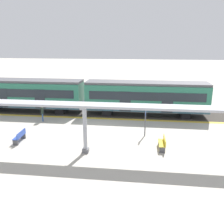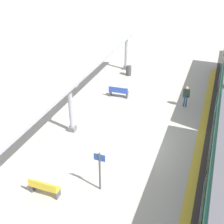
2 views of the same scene
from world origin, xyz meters
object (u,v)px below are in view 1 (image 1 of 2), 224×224
bench_near_end (163,143)px  platform_info_sign (145,120)px  train_near_carriage (27,95)px  canopy_pillar_second (85,129)px  bench_mid_platform (20,136)px  train_far_carriage (146,98)px  passenger_waiting_near_edge (42,111)px

bench_near_end → platform_info_sign: bearing=-151.8°
train_near_carriage → canopy_pillar_second: train_near_carriage is taller
canopy_pillar_second → bench_near_end: bearing=103.1°
bench_near_end → bench_mid_platform: 10.76m
train_near_carriage → platform_info_sign: train_near_carriage is taller
canopy_pillar_second → platform_info_sign: size_ratio=1.51×
canopy_pillar_second → bench_mid_platform: 5.68m
train_far_carriage → canopy_pillar_second: bearing=-23.7°
bench_mid_platform → passenger_waiting_near_edge: 5.05m
train_near_carriage → canopy_pillar_second: size_ratio=3.73×
train_near_carriage → bench_mid_platform: train_near_carriage is taller
bench_near_end → platform_info_sign: size_ratio=0.68×
train_near_carriage → passenger_waiting_near_edge: train_near_carriage is taller
train_far_carriage → bench_mid_platform: (8.37, -9.61, -1.39)m
train_far_carriage → canopy_pillar_second: (9.58, -4.20, -0.14)m
train_far_carriage → bench_near_end: 8.53m
train_near_carriage → bench_near_end: (8.34, 14.12, -1.39)m
canopy_pillar_second → platform_info_sign: canopy_pillar_second is taller
bench_near_end → bench_mid_platform: bearing=-89.8°
platform_info_sign → train_near_carriage: bearing=-115.0°
train_near_carriage → bench_mid_platform: (8.37, 3.36, -1.39)m
bench_near_end → canopy_pillar_second: bearing=-76.9°
train_near_carriage → bench_near_end: bearing=59.4°
bench_near_end → bench_mid_platform: size_ratio=0.99×
train_near_carriage → bench_mid_platform: 9.13m
train_near_carriage → passenger_waiting_near_edge: size_ratio=7.79×
canopy_pillar_second → passenger_waiting_near_edge: canopy_pillar_second is taller
train_far_carriage → canopy_pillar_second: 10.46m
bench_near_end → train_far_carriage: bearing=-172.1°
train_far_carriage → train_near_carriage: bearing=-90.0°
train_far_carriage → passenger_waiting_near_edge: (3.36, -9.86, -0.83)m
bench_mid_platform → bench_near_end: bearing=90.2°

